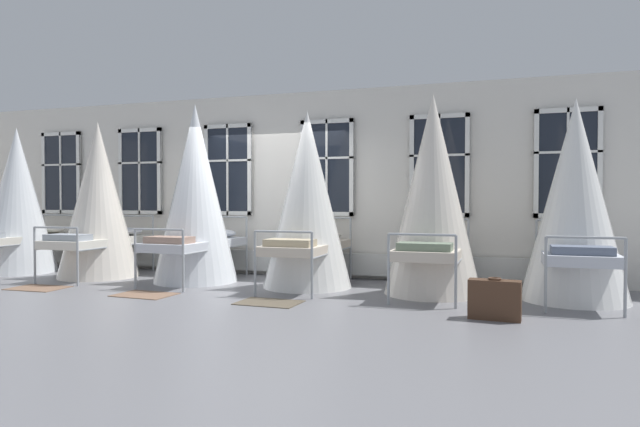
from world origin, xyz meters
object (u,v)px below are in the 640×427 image
(cot_second, at_px, (99,202))
(cot_fourth, at_px, (307,202))
(cot_fifth, at_px, (433,197))
(cot_sixth, at_px, (575,203))
(cot_third, at_px, (196,196))
(cot_first, at_px, (17,202))
(suitcase_dark, at_px, (495,300))

(cot_second, distance_m, cot_fourth, 3.81)
(cot_fifth, relative_size, cot_sixth, 1.06)
(cot_second, bearing_deg, cot_sixth, -89.83)
(cot_second, height_order, cot_fifth, cot_fifth)
(cot_fourth, relative_size, cot_fifth, 0.95)
(cot_second, distance_m, cot_fifth, 5.70)
(cot_third, height_order, cot_sixth, cot_third)
(cot_first, xyz_separation_m, suitcase_dark, (8.37, -1.48, -1.06))
(cot_first, height_order, cot_fifth, cot_fifth)
(cot_fourth, distance_m, cot_fifth, 1.89)
(cot_second, xyz_separation_m, cot_third, (1.89, 0.02, 0.10))
(cot_third, xyz_separation_m, suitcase_dark, (4.66, -1.49, -1.17))
(cot_third, relative_size, cot_sixth, 1.08)
(cot_fourth, bearing_deg, cot_first, 90.77)
(cot_first, xyz_separation_m, cot_second, (1.82, -0.01, 0.01))
(suitcase_dark, bearing_deg, cot_third, 166.93)
(cot_first, xyz_separation_m, cot_third, (3.71, 0.01, 0.11))
(cot_first, relative_size, cot_fourth, 0.99)
(suitcase_dark, bearing_deg, cot_sixth, 62.19)
(cot_third, bearing_deg, cot_sixth, -87.90)
(cot_fourth, height_order, suitcase_dark, cot_fourth)
(cot_fourth, height_order, cot_fifth, cot_fifth)
(cot_first, bearing_deg, cot_third, -88.18)
(cot_sixth, xyz_separation_m, suitcase_dark, (-0.98, -1.54, -1.07))
(cot_second, bearing_deg, cot_third, -89.61)
(cot_first, height_order, cot_second, cot_second)
(cot_fifth, height_order, suitcase_dark, cot_fifth)
(cot_first, xyz_separation_m, cot_sixth, (9.35, 0.06, 0.01))
(cot_second, height_order, cot_sixth, cot_second)
(cot_sixth, bearing_deg, cot_fifth, 91.89)
(cot_first, height_order, suitcase_dark, cot_first)
(cot_fourth, distance_m, suitcase_dark, 3.33)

